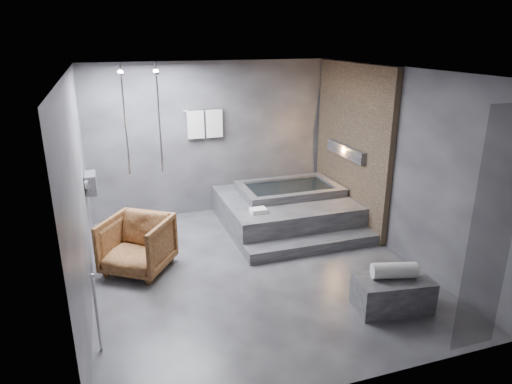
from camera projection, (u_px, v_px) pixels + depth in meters
name	position (u px, v px, depth m)	size (l,w,h in m)	color
room	(276.00, 147.00, 6.42)	(5.00, 5.04, 2.82)	#29292C
tub_deck	(285.00, 210.00, 8.18)	(2.20, 2.00, 0.50)	#2E2E30
tub_step	(313.00, 245.00, 7.18)	(2.20, 0.36, 0.18)	#2E2E30
concrete_bench	(393.00, 293.00, 5.62)	(0.91, 0.50, 0.41)	#2E2E30
driftwood_chair	(137.00, 245.00, 6.48)	(0.85, 0.88, 0.80)	#432510
rolled_towel	(394.00, 270.00, 5.55)	(0.20, 0.20, 0.55)	white
deck_towel	(258.00, 211.00, 7.37)	(0.26, 0.19, 0.07)	white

